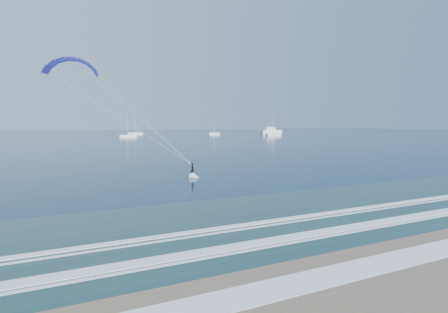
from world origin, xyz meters
name	(u,v)px	position (x,y,z in m)	size (l,w,h in m)	color
ground	(434,248)	(0.00, 0.00, 0.00)	(900.00, 900.00, 0.00)	#072B45
kitesurfer_rig	(137,117)	(-7.56, 32.82, 7.91)	(19.82, 4.82, 15.22)	yellow
motor_yacht	(271,131)	(146.41, 224.17, 1.81)	(16.59, 4.42, 6.65)	white
sailboat_3	(127,136)	(34.54, 195.88, 0.69)	(9.06, 2.40, 12.52)	white
sailboat_4	(135,133)	(53.32, 247.42, 0.69)	(10.00, 2.40, 13.42)	white
sailboat_5	(214,133)	(97.92, 219.52, 0.67)	(7.61, 2.40, 10.54)	white
sailboat_6	(273,135)	(116.53, 179.07, 0.69)	(9.56, 2.40, 12.83)	white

